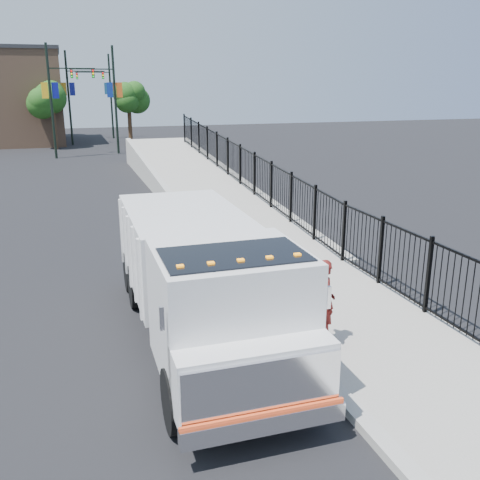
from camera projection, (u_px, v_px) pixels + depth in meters
name	position (u px, v px, depth m)	size (l,w,h in m)	color
ground	(285.00, 338.00, 11.54)	(120.00, 120.00, 0.00)	black
sidewalk	(418.00, 366.00, 10.27)	(3.55, 12.00, 0.12)	#9E998E
curb	(327.00, 382.00, 9.69)	(0.30, 12.00, 0.16)	#ADAAA3
ramp	(201.00, 193.00, 26.76)	(3.95, 24.00, 1.70)	#9E998E
iron_fence	(254.00, 188.00, 23.29)	(0.10, 28.00, 1.80)	black
truck	(202.00, 275.00, 10.88)	(2.68, 7.94, 2.71)	black
worker	(324.00, 303.00, 10.76)	(0.67, 0.44, 1.83)	#5D1613
light_pole_0	(55.00, 97.00, 38.02)	(3.77, 0.22, 8.00)	black
light_pole_1	(111.00, 96.00, 40.56)	(3.77, 0.22, 8.00)	black
light_pole_2	(72.00, 94.00, 46.66)	(3.78, 0.22, 8.00)	black
light_pole_3	(108.00, 93.00, 52.04)	(3.78, 0.22, 8.00)	black
tree_0	(52.00, 100.00, 43.37)	(2.67, 2.67, 5.33)	#382314
tree_1	(129.00, 100.00, 47.17)	(2.15, 2.15, 5.08)	#382314
tree_2	(48.00, 97.00, 54.01)	(3.07, 3.07, 5.54)	#382314
building	(4.00, 98.00, 47.87)	(10.00, 10.00, 8.00)	#8C664C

